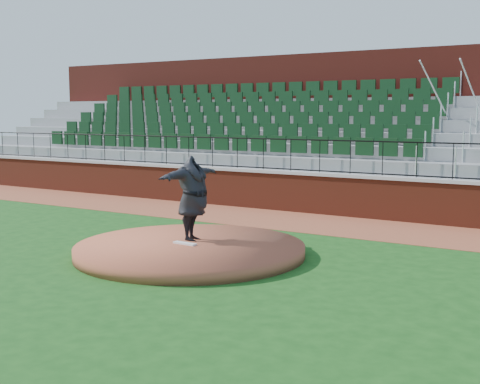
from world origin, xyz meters
name	(u,v)px	position (x,y,z in m)	size (l,w,h in m)	color
ground	(203,259)	(0.00, 0.00, 0.00)	(90.00, 90.00, 0.00)	#144413
warning_track	(311,222)	(0.00, 5.40, 0.01)	(34.00, 3.20, 0.01)	brown
field_wall	(334,196)	(0.00, 7.00, 0.60)	(34.00, 0.35, 1.20)	maroon
wall_cap	(334,175)	(0.00, 7.00, 1.25)	(34.00, 0.45, 0.10)	#B7B7B7
wall_railing	(335,157)	(0.00, 7.00, 1.80)	(34.00, 0.05, 1.00)	black
seating_stands	(367,138)	(0.00, 9.72, 2.30)	(34.00, 5.10, 4.60)	gray
concourse_wall	(394,123)	(0.00, 12.52, 2.75)	(34.00, 0.50, 5.50)	maroon
pitchers_mound	(190,250)	(-0.47, 0.17, 0.12)	(5.07, 5.07, 0.25)	brown
pitching_rubber	(185,243)	(-0.56, 0.09, 0.27)	(0.57, 0.14, 0.04)	white
pitcher	(193,198)	(-0.67, 0.56, 1.22)	(2.37, 0.65, 1.93)	black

